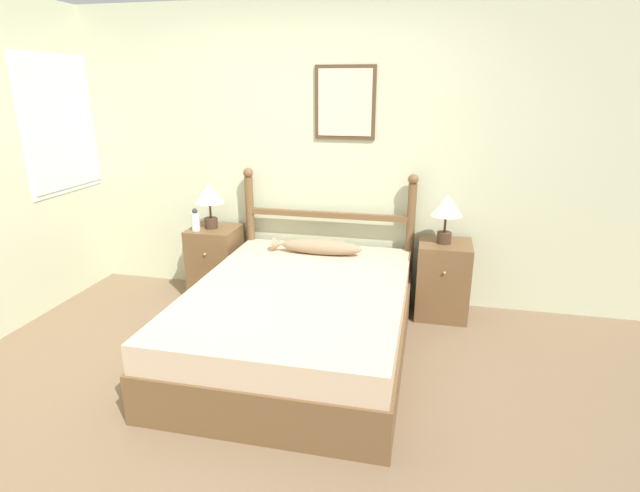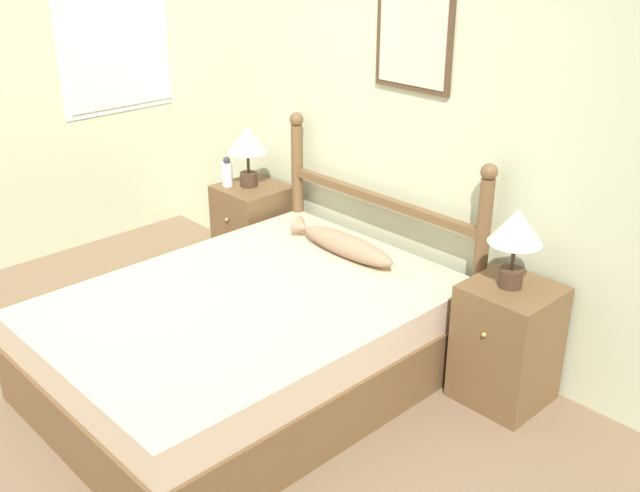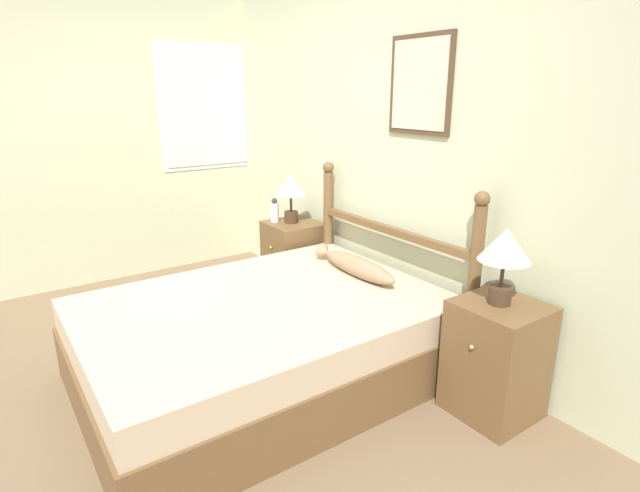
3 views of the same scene
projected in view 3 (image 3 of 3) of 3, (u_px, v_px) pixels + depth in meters
name	position (u px, v px, depth m)	size (l,w,h in m)	color
ground_plane	(158.00, 393.00, 2.93)	(16.00, 16.00, 0.00)	#7A6047
wall_back	(386.00, 154.00, 3.50)	(6.40, 0.08, 2.55)	beige
wall_left	(66.00, 142.00, 4.23)	(0.08, 6.40, 2.55)	beige
bed	(264.00, 340.00, 3.03)	(1.52, 2.08, 0.51)	brown
headboard	(389.00, 250.00, 3.46)	(1.54, 0.09, 1.17)	brown
nightstand_left	(294.00, 259.00, 4.27)	(0.43, 0.44, 0.64)	brown
nightstand_right	(496.00, 359.00, 2.68)	(0.43, 0.44, 0.64)	brown
table_lamp_left	(291.00, 188.00, 4.10)	(0.26, 0.26, 0.41)	#422D1E
table_lamp_right	(505.00, 250.00, 2.50)	(0.26, 0.26, 0.41)	#422D1E
bottle	(275.00, 211.00, 4.19)	(0.07, 0.07, 0.20)	white
fish_pillow	(355.00, 265.00, 3.35)	(0.77, 0.15, 0.13)	#997A5B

